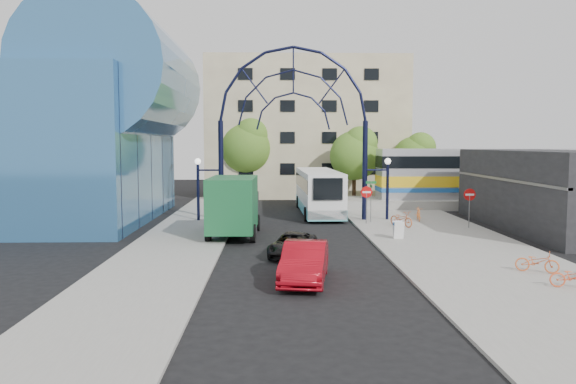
{
  "coord_description": "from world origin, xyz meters",
  "views": [
    {
      "loc": [
        -1.41,
        -24.88,
        5.43
      ],
      "look_at": [
        -0.58,
        6.0,
        2.76
      ],
      "focal_mm": 35.0,
      "sensor_mm": 36.0,
      "label": 1
    }
  ],
  "objects_px": {
    "city_bus": "(318,191)",
    "tree_north_b": "(248,145)",
    "street_name_sign": "(371,193)",
    "bike_near_a": "(401,219)",
    "stop_sign": "(367,196)",
    "green_truck": "(234,206)",
    "do_not_enter_sign": "(470,198)",
    "red_sedan": "(305,262)",
    "gateway_arch": "(293,98)",
    "tree_north_a": "(356,153)",
    "bike_near_b": "(418,214)",
    "tree_north_c": "(416,156)",
    "bike_far_c": "(574,277)",
    "sandwich_board": "(398,228)",
    "train_car": "(526,174)",
    "bike_far_a": "(537,262)"
  },
  "relations": [
    {
      "from": "do_not_enter_sign",
      "to": "tree_north_a",
      "type": "xyz_separation_m",
      "value": [
        -4.88,
        15.93,
        2.63
      ]
    },
    {
      "from": "sandwich_board",
      "to": "tree_north_a",
      "type": "distance_m",
      "value": 20.33
    },
    {
      "from": "tree_north_c",
      "to": "red_sedan",
      "type": "xyz_separation_m",
      "value": [
        -12.29,
        -31.1,
        -3.49
      ]
    },
    {
      "from": "street_name_sign",
      "to": "bike_far_a",
      "type": "relative_size",
      "value": 1.65
    },
    {
      "from": "gateway_arch",
      "to": "red_sedan",
      "type": "bearing_deg",
      "value": -90.57
    },
    {
      "from": "green_truck",
      "to": "tree_north_b",
      "type": "bearing_deg",
      "value": 92.31
    },
    {
      "from": "sandwich_board",
      "to": "tree_north_c",
      "type": "bearing_deg",
      "value": 73.45
    },
    {
      "from": "do_not_enter_sign",
      "to": "tree_north_c",
      "type": "relative_size",
      "value": 0.38
    },
    {
      "from": "street_name_sign",
      "to": "city_bus",
      "type": "height_order",
      "value": "city_bus"
    },
    {
      "from": "do_not_enter_sign",
      "to": "bike_near_a",
      "type": "distance_m",
      "value": 4.43
    },
    {
      "from": "tree_north_c",
      "to": "bike_near_a",
      "type": "height_order",
      "value": "tree_north_c"
    },
    {
      "from": "street_name_sign",
      "to": "gateway_arch",
      "type": "bearing_deg",
      "value": 164.93
    },
    {
      "from": "tree_north_c",
      "to": "bike_near_b",
      "type": "bearing_deg",
      "value": -103.4
    },
    {
      "from": "gateway_arch",
      "to": "tree_north_c",
      "type": "height_order",
      "value": "gateway_arch"
    },
    {
      "from": "green_truck",
      "to": "bike_far_a",
      "type": "bearing_deg",
      "value": -35.99
    },
    {
      "from": "train_car",
      "to": "tree_north_c",
      "type": "xyz_separation_m",
      "value": [
        -7.88,
        5.93,
        1.37
      ]
    },
    {
      "from": "green_truck",
      "to": "stop_sign",
      "type": "bearing_deg",
      "value": 27.83
    },
    {
      "from": "do_not_enter_sign",
      "to": "green_truck",
      "type": "height_order",
      "value": "green_truck"
    },
    {
      "from": "sandwich_board",
      "to": "green_truck",
      "type": "bearing_deg",
      "value": 168.54
    },
    {
      "from": "sandwich_board",
      "to": "bike_far_a",
      "type": "height_order",
      "value": "sandwich_board"
    },
    {
      "from": "city_bus",
      "to": "stop_sign",
      "type": "bearing_deg",
      "value": -68.84
    },
    {
      "from": "stop_sign",
      "to": "sandwich_board",
      "type": "xyz_separation_m",
      "value": [
        0.8,
        -6.02,
        -1.25
      ]
    },
    {
      "from": "red_sedan",
      "to": "green_truck",
      "type": "bearing_deg",
      "value": 115.86
    },
    {
      "from": "sandwich_board",
      "to": "bike_near_b",
      "type": "distance_m",
      "value": 7.86
    },
    {
      "from": "red_sedan",
      "to": "bike_near_b",
      "type": "distance_m",
      "value": 18.62
    },
    {
      "from": "bike_far_c",
      "to": "bike_near_a",
      "type": "bearing_deg",
      "value": 30.53
    },
    {
      "from": "city_bus",
      "to": "tree_north_b",
      "type": "bearing_deg",
      "value": 116.25
    },
    {
      "from": "tree_north_a",
      "to": "tree_north_c",
      "type": "relative_size",
      "value": 1.08
    },
    {
      "from": "train_car",
      "to": "tree_north_c",
      "type": "relative_size",
      "value": 3.86
    },
    {
      "from": "tree_north_a",
      "to": "bike_near_a",
      "type": "height_order",
      "value": "tree_north_a"
    },
    {
      "from": "gateway_arch",
      "to": "tree_north_a",
      "type": "relative_size",
      "value": 1.95
    },
    {
      "from": "stop_sign",
      "to": "green_truck",
      "type": "relative_size",
      "value": 0.35
    },
    {
      "from": "street_name_sign",
      "to": "bike_near_a",
      "type": "xyz_separation_m",
      "value": [
        1.63,
        -1.99,
        -1.51
      ]
    },
    {
      "from": "sandwich_board",
      "to": "street_name_sign",
      "type": "bearing_deg",
      "value": 93.46
    },
    {
      "from": "tree_north_c",
      "to": "red_sedan",
      "type": "distance_m",
      "value": 33.62
    },
    {
      "from": "sandwich_board",
      "to": "tree_north_c",
      "type": "height_order",
      "value": "tree_north_c"
    },
    {
      "from": "tree_north_b",
      "to": "green_truck",
      "type": "xyz_separation_m",
      "value": [
        0.2,
        -22.07,
        -3.51
      ]
    },
    {
      "from": "bike_near_b",
      "to": "tree_north_c",
      "type": "bearing_deg",
      "value": 83.7
    },
    {
      "from": "street_name_sign",
      "to": "bike_near_a",
      "type": "bearing_deg",
      "value": -50.74
    },
    {
      "from": "street_name_sign",
      "to": "city_bus",
      "type": "relative_size",
      "value": 0.23
    },
    {
      "from": "bike_near_b",
      "to": "bike_far_c",
      "type": "xyz_separation_m",
      "value": [
        1.02,
        -18.16,
        -0.03
      ]
    },
    {
      "from": "do_not_enter_sign",
      "to": "red_sedan",
      "type": "height_order",
      "value": "do_not_enter_sign"
    },
    {
      "from": "red_sedan",
      "to": "bike_far_a",
      "type": "bearing_deg",
      "value": 13.08
    },
    {
      "from": "city_bus",
      "to": "train_car",
      "type": "bearing_deg",
      "value": 9.85
    },
    {
      "from": "red_sedan",
      "to": "bike_far_c",
      "type": "relative_size",
      "value": 2.88
    },
    {
      "from": "city_bus",
      "to": "green_truck",
      "type": "height_order",
      "value": "green_truck"
    },
    {
      "from": "street_name_sign",
      "to": "tree_north_b",
      "type": "xyz_separation_m",
      "value": [
        -9.08,
        17.33,
        3.14
      ]
    },
    {
      "from": "do_not_enter_sign",
      "to": "street_name_sign",
      "type": "relative_size",
      "value": 0.89
    },
    {
      "from": "tree_north_b",
      "to": "bike_far_a",
      "type": "height_order",
      "value": "tree_north_b"
    },
    {
      "from": "bike_far_a",
      "to": "bike_near_a",
      "type": "bearing_deg",
      "value": 38.07
    }
  ]
}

